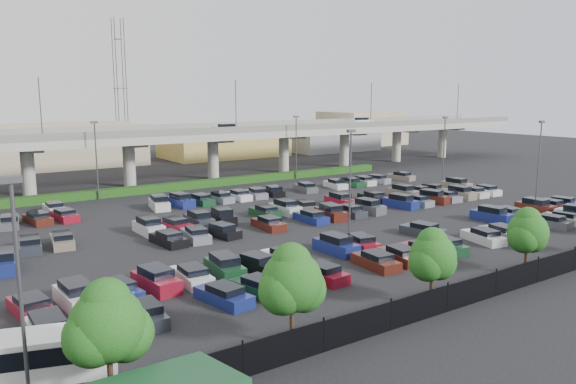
% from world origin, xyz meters
% --- Properties ---
extents(ground, '(280.00, 280.00, 0.00)m').
position_xyz_m(ground, '(0.00, 0.00, 0.00)').
color(ground, black).
extents(overpass, '(150.00, 13.00, 15.80)m').
position_xyz_m(overpass, '(-0.25, 32.01, 6.97)').
color(overpass, '#98978F').
rests_on(overpass, ground).
extents(hedge, '(66.00, 1.60, 1.10)m').
position_xyz_m(hedge, '(0.00, 25.00, 0.55)').
color(hedge, '#193E12').
rests_on(hedge, ground).
extents(fence, '(70.00, 0.10, 2.00)m').
position_xyz_m(fence, '(-0.05, -28.00, 0.90)').
color(fence, black).
rests_on(fence, ground).
extents(tree_row, '(65.07, 3.66, 5.94)m').
position_xyz_m(tree_row, '(0.70, -26.53, 3.52)').
color(tree_row, '#332316').
rests_on(tree_row, ground).
extents(shuttle_bus, '(7.42, 4.40, 2.26)m').
position_xyz_m(shuttle_bus, '(-32.00, -22.33, 1.23)').
color(shuttle_bus, silver).
rests_on(shuttle_bus, ground).
extents(parked_cars, '(63.23, 41.69, 1.67)m').
position_xyz_m(parked_cars, '(-0.42, -3.67, 0.61)').
color(parked_cars, silver).
rests_on(parked_cars, ground).
extents(light_poles, '(66.90, 48.38, 10.30)m').
position_xyz_m(light_poles, '(-4.13, 2.00, 6.24)').
color(light_poles, '#454549').
rests_on(light_poles, ground).
extents(distant_buildings, '(138.00, 24.00, 9.00)m').
position_xyz_m(distant_buildings, '(12.38, 61.81, 3.74)').
color(distant_buildings, gray).
rests_on(distant_buildings, ground).
extents(comm_tower, '(2.40, 2.40, 30.00)m').
position_xyz_m(comm_tower, '(4.00, 74.00, 15.61)').
color(comm_tower, '#454549').
rests_on(comm_tower, ground).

